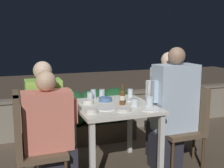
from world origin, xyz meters
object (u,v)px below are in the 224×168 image
object	(u,v)px
person_green_blouse	(48,120)
beer_bottle	(122,97)
chair_right_near	(187,119)
person_white_polo	(165,105)
person_blue_shirt	(172,109)
chair_left_far	(28,130)
person_coral_top	(52,133)
chair_right_far	(179,113)
chair_left_near	(29,140)

from	to	relation	value
person_green_blouse	beer_bottle	distance (m)	0.83
chair_right_near	person_white_polo	bearing A→B (deg)	118.32
person_green_blouse	beer_bottle	world-z (taller)	person_green_blouse
person_blue_shirt	chair_left_far	bearing A→B (deg)	170.64
person_green_blouse	person_blue_shirt	size ratio (longest dim) A/B	0.90
person_blue_shirt	person_coral_top	bearing A→B (deg)	-178.30
person_blue_shirt	chair_right_far	size ratio (longest dim) A/B	1.48
person_coral_top	person_blue_shirt	xyz separation A→B (m)	(1.35, 0.04, 0.10)
person_green_blouse	person_blue_shirt	distance (m)	1.38
person_white_polo	beer_bottle	xyz separation A→B (m)	(-0.63, -0.15, 0.18)
chair_left_far	person_green_blouse	xyz separation A→B (m)	(0.21, -0.00, 0.09)
chair_left_far	person_blue_shirt	size ratio (longest dim) A/B	0.68
chair_left_far	beer_bottle	bearing A→B (deg)	-8.51
chair_left_near	beer_bottle	bearing A→B (deg)	8.45
chair_left_near	chair_right_near	xyz separation A→B (m)	(1.77, 0.04, 0.00)
person_coral_top	chair_left_far	distance (m)	0.36
person_coral_top	person_blue_shirt	size ratio (longest dim) A/B	0.86
chair_left_near	chair_left_far	world-z (taller)	same
chair_left_near	person_green_blouse	bearing A→B (deg)	54.18
chair_right_far	beer_bottle	size ratio (longest dim) A/B	4.05
chair_right_near	chair_left_near	bearing A→B (deg)	-178.70
chair_left_far	chair_right_near	xyz separation A→B (m)	(1.76, -0.26, 0.00)
chair_left_far	chair_right_near	size ratio (longest dim) A/B	1.00
person_green_blouse	beer_bottle	size ratio (longest dim) A/B	5.43
chair_right_near	person_blue_shirt	xyz separation A→B (m)	(-0.20, 0.00, 0.15)
person_blue_shirt	chair_right_near	bearing A→B (deg)	-0.00
person_coral_top	person_blue_shirt	world-z (taller)	person_blue_shirt
beer_bottle	chair_right_near	bearing A→B (deg)	-8.00
person_blue_shirt	beer_bottle	bearing A→B (deg)	169.16
chair_right_near	chair_right_far	world-z (taller)	same
chair_left_far	beer_bottle	distance (m)	1.05
person_blue_shirt	person_white_polo	size ratio (longest dim) A/B	1.05
person_green_blouse	person_coral_top	bearing A→B (deg)	-90.73
person_blue_shirt	chair_right_far	bearing A→B (deg)	44.01
person_coral_top	chair_left_far	bearing A→B (deg)	124.59
person_blue_shirt	person_green_blouse	bearing A→B (deg)	169.23
chair_left_near	beer_bottle	distance (m)	1.05
chair_right_near	person_blue_shirt	size ratio (longest dim) A/B	0.68
chair_left_near	person_coral_top	bearing A→B (deg)	0.00
chair_right_near	chair_right_far	distance (m)	0.27
person_coral_top	person_white_polo	bearing A→B (deg)	12.00
chair_right_near	beer_bottle	size ratio (longest dim) A/B	4.05
chair_left_near	chair_left_far	xyz separation A→B (m)	(0.01, 0.30, 0.00)
chair_right_near	person_white_polo	xyz separation A→B (m)	(-0.14, 0.26, 0.12)
chair_right_near	chair_right_far	bearing A→B (deg)	75.86
chair_left_near	person_blue_shirt	world-z (taller)	person_blue_shirt
chair_left_far	chair_right_far	size ratio (longest dim) A/B	1.00
person_coral_top	beer_bottle	world-z (taller)	person_coral_top
chair_left_near	person_green_blouse	world-z (taller)	person_green_blouse
chair_left_near	chair_left_far	bearing A→B (deg)	88.88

